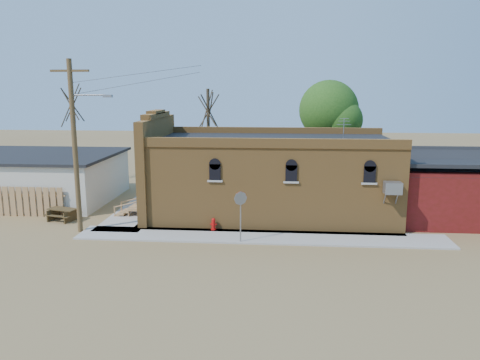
# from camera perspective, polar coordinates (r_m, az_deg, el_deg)

# --- Properties ---
(ground) EXTENTS (120.00, 120.00, 0.00)m
(ground) POSITION_cam_1_polar(r_m,az_deg,el_deg) (23.44, -1.20, -7.64)
(ground) COLOR olive
(ground) RESTS_ON ground
(sidewalk_south) EXTENTS (19.00, 2.20, 0.08)m
(sidewalk_south) POSITION_cam_1_polar(r_m,az_deg,el_deg) (24.17, 2.59, -6.96)
(sidewalk_south) COLOR #9E9991
(sidewalk_south) RESTS_ON ground
(sidewalk_west) EXTENTS (2.60, 10.00, 0.08)m
(sidewalk_west) POSITION_cam_1_polar(r_m,az_deg,el_deg) (30.30, -11.96, -3.44)
(sidewalk_west) COLOR #9E9991
(sidewalk_west) RESTS_ON ground
(brick_bar) EXTENTS (16.40, 7.97, 6.30)m
(brick_bar) POSITION_cam_1_polar(r_m,az_deg,el_deg) (28.05, 3.28, 0.43)
(brick_bar) COLOR #A26B31
(brick_bar) RESTS_ON ground
(red_shed) EXTENTS (5.40, 6.40, 4.30)m
(red_shed) POSITION_cam_1_polar(r_m,az_deg,el_deg) (29.52, 22.78, -0.03)
(red_shed) COLOR #51140D
(red_shed) RESTS_ON ground
(wood_fence) EXTENTS (5.20, 0.10, 1.80)m
(wood_fence) POSITION_cam_1_polar(r_m,az_deg,el_deg) (30.69, -24.93, -2.42)
(wood_fence) COLOR #AB884D
(wood_fence) RESTS_ON ground
(utility_pole) EXTENTS (3.12, 0.26, 9.00)m
(utility_pole) POSITION_cam_1_polar(r_m,az_deg,el_deg) (25.66, -19.41, 4.31)
(utility_pole) COLOR brown
(utility_pole) RESTS_ON ground
(tree_bare_near) EXTENTS (2.80, 2.80, 7.65)m
(tree_bare_near) POSITION_cam_1_polar(r_m,az_deg,el_deg) (35.50, -3.91, 8.57)
(tree_bare_near) COLOR #4C412B
(tree_bare_near) RESTS_ON ground
(tree_bare_far) EXTENTS (2.80, 2.80, 8.16)m
(tree_bare_far) POSITION_cam_1_polar(r_m,az_deg,el_deg) (39.60, -19.83, 8.79)
(tree_bare_far) COLOR #4C412B
(tree_bare_far) RESTS_ON ground
(tree_leafy) EXTENTS (4.40, 4.40, 8.15)m
(tree_leafy) POSITION_cam_1_polar(r_m,az_deg,el_deg) (35.79, 10.77, 8.38)
(tree_leafy) COLOR #4C412B
(tree_leafy) RESTS_ON ground
(fire_hydrant) EXTENTS (0.37, 0.35, 0.65)m
(fire_hydrant) POSITION_cam_1_polar(r_m,az_deg,el_deg) (25.14, -3.26, -5.38)
(fire_hydrant) COLOR #B10C0A
(fire_hydrant) RESTS_ON sidewalk_south
(stop_sign) EXTENTS (0.61, 0.42, 2.54)m
(stop_sign) POSITION_cam_1_polar(r_m,az_deg,el_deg) (22.81, 0.07, -2.84)
(stop_sign) COLOR gray
(stop_sign) RESTS_ON sidewalk_south
(trash_barrel) EXTENTS (0.63, 0.63, 0.85)m
(trash_barrel) POSITION_cam_1_polar(r_m,az_deg,el_deg) (27.29, -11.67, -4.05)
(trash_barrel) COLOR navy
(trash_barrel) RESTS_ON sidewalk_west
(picnic_table) EXTENTS (1.94, 1.64, 0.70)m
(picnic_table) POSITION_cam_1_polar(r_m,az_deg,el_deg) (29.03, -20.77, -3.73)
(picnic_table) COLOR #45351B
(picnic_table) RESTS_ON ground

